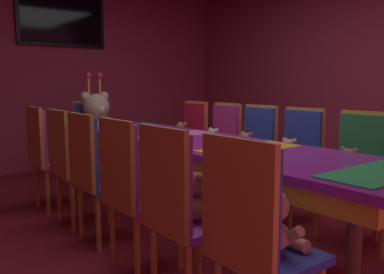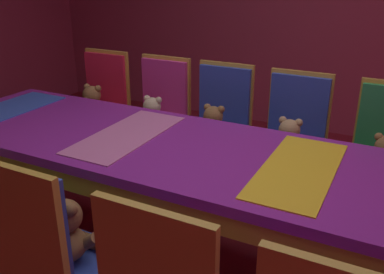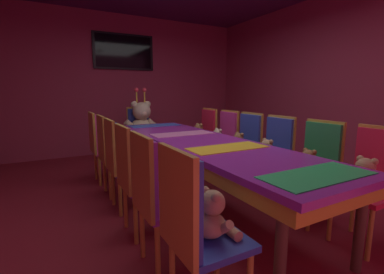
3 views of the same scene
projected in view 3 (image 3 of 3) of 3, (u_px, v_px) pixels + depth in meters
The scene contains 31 objects.
ground_plane at pixel (202, 204), 3.07m from camera, with size 7.90×7.90×0.00m, color maroon.
wall_back at pixel (124, 85), 5.61m from camera, with size 5.20×0.12×2.80m, color #99334C.
wall_right at pixel (351, 82), 4.06m from camera, with size 0.12×6.40×2.80m, color #99334C.
banquet_table at pixel (202, 147), 2.96m from camera, with size 0.90×3.38×0.75m.
chair_left_0 at pixel (190, 220), 1.42m from camera, with size 0.42×0.41×0.98m.
teddy_left_0 at pixel (213, 217), 1.49m from camera, with size 0.23×0.30×0.28m.
chair_left_1 at pixel (153, 189), 1.87m from camera, with size 0.42×0.41×0.98m.
teddy_left_1 at pixel (172, 188), 1.94m from camera, with size 0.23×0.29×0.27m.
chair_left_2 at pixel (133, 170), 2.33m from camera, with size 0.42×0.41×0.98m.
teddy_left_2 at pixel (149, 170), 2.40m from camera, with size 0.23×0.29×0.28m.
chair_left_3 at pixel (118, 156), 2.83m from camera, with size 0.42×0.41×0.98m.
teddy_left_3 at pixel (132, 156), 2.90m from camera, with size 0.23×0.30×0.29m.
chair_left_4 at pixel (109, 148), 3.25m from camera, with size 0.42×0.41×0.98m.
teddy_left_4 at pixel (121, 149), 3.33m from camera, with size 0.21×0.27×0.26m.
chair_left_5 at pixel (99, 140), 3.72m from camera, with size 0.42×0.41×0.98m.
teddy_left_5 at pixel (110, 140), 3.79m from camera, with size 0.26×0.33×0.32m.
chair_right_0 at pixel (374, 174), 2.22m from camera, with size 0.42×0.41×0.98m.
teddy_right_0 at pixel (364, 178), 2.16m from camera, with size 0.24×0.31×0.29m.
chair_right_1 at pixel (317, 160), 2.66m from camera, with size 0.42×0.41×0.98m.
teddy_right_1 at pixel (307, 164), 2.60m from camera, with size 0.22×0.28×0.26m.
chair_right_2 at pixel (275, 149), 3.15m from camera, with size 0.42×0.41×0.98m.
teddy_right_2 at pixel (266, 152), 3.09m from camera, with size 0.22×0.29×0.27m.
chair_right_3 at pixel (247, 142), 3.63m from camera, with size 0.42×0.41×0.98m.
teddy_right_3 at pixel (238, 144), 3.56m from camera, with size 0.22×0.29×0.27m.
chair_right_4 at pixel (225, 136), 4.06m from camera, with size 0.42×0.41×0.98m.
teddy_right_4 at pixel (217, 139), 3.99m from camera, with size 0.22×0.28×0.27m.
chair_right_5 at pixel (206, 132), 4.53m from camera, with size 0.42×0.41×0.98m.
teddy_right_5 at pixel (198, 133), 4.47m from camera, with size 0.24×0.31×0.29m.
throne_chair at pixel (140, 129), 4.91m from camera, with size 0.41×0.42×0.98m.
king_teddy_bear at pixel (142, 122), 4.74m from camera, with size 0.68×0.52×0.87m.
wall_tv at pixel (124, 52), 5.43m from camera, with size 1.21×0.06×0.70m.
Camera 3 is at (-1.48, -2.50, 1.26)m, focal length 25.28 mm.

